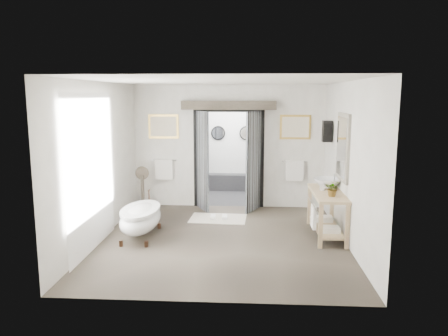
{
  "coord_description": "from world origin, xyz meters",
  "views": [
    {
      "loc": [
        0.51,
        -7.77,
        2.65
      ],
      "look_at": [
        0.0,
        0.6,
        1.25
      ],
      "focal_mm": 35.0,
      "sensor_mm": 36.0,
      "label": 1
    }
  ],
  "objects_px": {
    "basin": "(327,183)",
    "vanity": "(326,210)",
    "clawfoot_tub": "(141,218)",
    "rug": "(218,218)"
  },
  "relations": [
    {
      "from": "clawfoot_tub",
      "to": "vanity",
      "type": "bearing_deg",
      "value": 4.94
    },
    {
      "from": "clawfoot_tub",
      "to": "vanity",
      "type": "height_order",
      "value": "vanity"
    },
    {
      "from": "clawfoot_tub",
      "to": "rug",
      "type": "xyz_separation_m",
      "value": [
        1.37,
        1.3,
        -0.36
      ]
    },
    {
      "from": "clawfoot_tub",
      "to": "vanity",
      "type": "xyz_separation_m",
      "value": [
        3.49,
        0.3,
        0.14
      ]
    },
    {
      "from": "basin",
      "to": "vanity",
      "type": "bearing_deg",
      "value": -84.69
    },
    {
      "from": "vanity",
      "to": "basin",
      "type": "bearing_deg",
      "value": 78.17
    },
    {
      "from": "clawfoot_tub",
      "to": "rug",
      "type": "height_order",
      "value": "clawfoot_tub"
    },
    {
      "from": "clawfoot_tub",
      "to": "vanity",
      "type": "distance_m",
      "value": 3.51
    },
    {
      "from": "rug",
      "to": "basin",
      "type": "relative_size",
      "value": 2.17
    },
    {
      "from": "vanity",
      "to": "rug",
      "type": "relative_size",
      "value": 1.33
    }
  ]
}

